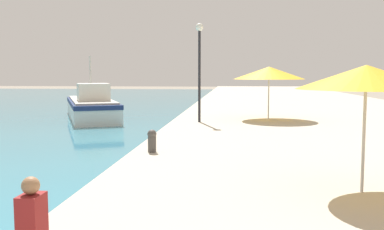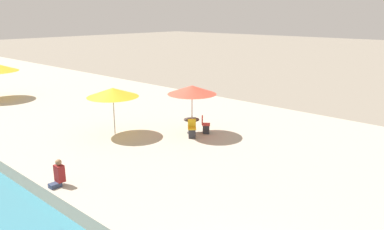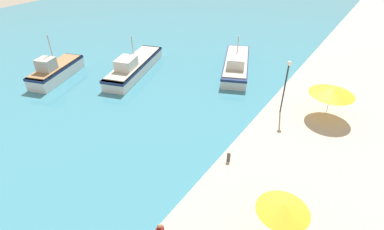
% 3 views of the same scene
% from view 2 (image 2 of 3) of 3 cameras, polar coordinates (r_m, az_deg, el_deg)
% --- Properties ---
extents(cafe_umbrella_pink, '(2.45, 2.45, 2.51)m').
position_cam_2_polar(cafe_umbrella_pink, '(18.54, 0.00, 3.86)').
color(cafe_umbrella_pink, '#B7B7B7').
rests_on(cafe_umbrella_pink, quay_promenade).
extents(cafe_umbrella_white, '(2.57, 2.57, 2.40)m').
position_cam_2_polar(cafe_umbrella_white, '(18.93, -11.99, 3.40)').
color(cafe_umbrella_white, '#B7B7B7').
rests_on(cafe_umbrella_white, quay_promenade).
extents(cafe_table, '(0.80, 0.80, 0.74)m').
position_cam_2_polar(cafe_table, '(19.10, -0.08, -1.24)').
color(cafe_table, '#333338').
rests_on(cafe_table, quay_promenade).
extents(cafe_chair_left, '(0.58, 0.59, 0.91)m').
position_cam_2_polar(cafe_chair_left, '(19.14, 2.09, -1.87)').
color(cafe_chair_left, '#2D2D33').
rests_on(cafe_chair_left, quay_promenade).
extents(cafe_chair_right, '(0.59, 0.59, 0.91)m').
position_cam_2_polar(cafe_chair_right, '(18.47, -0.01, -2.49)').
color(cafe_chair_right, '#2D2D33').
rests_on(cafe_chair_right, quay_promenade).
extents(person_at_quay, '(0.54, 0.36, 1.00)m').
position_cam_2_polar(person_at_quay, '(14.21, -19.69, -8.52)').
color(person_at_quay, '#333D5B').
rests_on(person_at_quay, quay_promenade).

